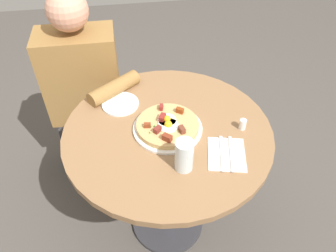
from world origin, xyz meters
name	(u,v)px	position (x,y,z in m)	size (l,w,h in m)	color
ground_plane	(168,222)	(0.00, 0.00, 0.00)	(6.00, 6.00, 0.00)	#4C4742
dining_table	(168,157)	(0.00, 0.00, 0.56)	(0.86, 0.86, 0.73)	olive
person_seated	(88,104)	(-0.37, 0.50, 0.51)	(0.48, 0.47, 1.14)	#2D2D33
pizza_plate	(168,129)	(0.00, 0.00, 0.73)	(0.28, 0.28, 0.01)	white
breakfast_pizza	(168,125)	(0.00, 0.00, 0.75)	(0.26, 0.26, 0.05)	tan
bread_plate	(120,104)	(-0.18, 0.19, 0.73)	(0.16, 0.16, 0.01)	white
napkin	(227,154)	(0.20, -0.17, 0.73)	(0.17, 0.14, 0.00)	white
fork	(231,154)	(0.22, -0.17, 0.73)	(0.18, 0.01, 0.01)	silver
knife	(222,153)	(0.18, -0.17, 0.73)	(0.18, 0.01, 0.01)	silver
water_glass	(184,155)	(0.03, -0.21, 0.79)	(0.07, 0.07, 0.13)	silver
salt_shaker	(243,124)	(0.30, -0.04, 0.75)	(0.03, 0.03, 0.05)	white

